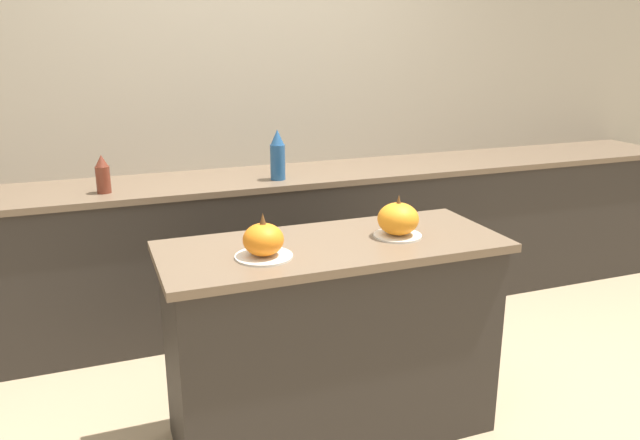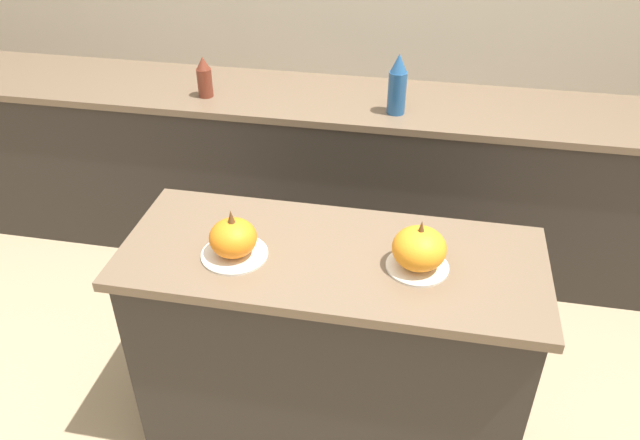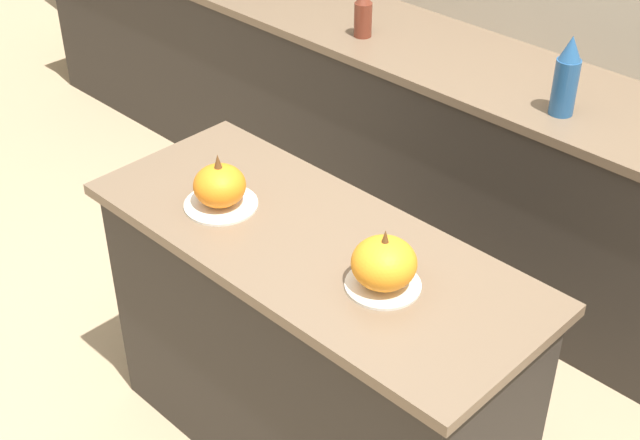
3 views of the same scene
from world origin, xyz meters
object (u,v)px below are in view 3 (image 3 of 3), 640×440
at_px(pumpkin_cake_left, 220,187).
at_px(bottle_short, 363,13).
at_px(bottle_tall, 566,77).
at_px(pumpkin_cake_right, 384,265).

height_order(pumpkin_cake_left, bottle_short, bottle_short).
distance_m(pumpkin_cake_left, bottle_tall, 1.26).
xyz_separation_m(bottle_tall, bottle_short, (-0.94, 0.02, -0.04)).
bearing_deg(bottle_short, bottle_tall, -1.19).
xyz_separation_m(pumpkin_cake_right, bottle_tall, (-0.17, 1.14, 0.08)).
bearing_deg(pumpkin_cake_left, bottle_short, 113.46).
relative_size(pumpkin_cake_left, bottle_tall, 0.77).
distance_m(pumpkin_cake_right, bottle_short, 1.61).
bearing_deg(pumpkin_cake_right, bottle_short, 134.04).
bearing_deg(pumpkin_cake_left, bottle_tall, 70.43).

